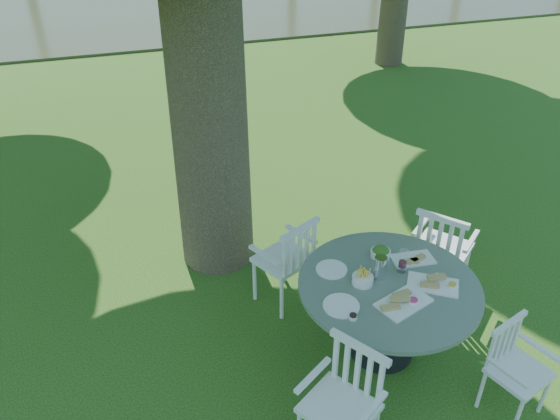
{
  "coord_description": "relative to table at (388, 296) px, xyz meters",
  "views": [
    {
      "loc": [
        -1.4,
        -4.0,
        3.64
      ],
      "look_at": [
        0.0,
        0.2,
        0.85
      ],
      "focal_mm": 35.0,
      "sensor_mm": 36.0,
      "label": 1
    }
  ],
  "objects": [
    {
      "name": "ground",
      "position": [
        -0.54,
        1.02,
        -0.63
      ],
      "size": [
        140.0,
        140.0,
        0.0
      ],
      "primitive_type": "plane",
      "color": "#193D0C",
      "rests_on": "ground"
    },
    {
      "name": "table",
      "position": [
        0.0,
        0.0,
        0.0
      ],
      "size": [
        1.49,
        1.49,
        0.76
      ],
      "color": "black",
      "rests_on": "ground"
    },
    {
      "name": "chair_ne",
      "position": [
        0.85,
        0.53,
        -0.06
      ],
      "size": [
        0.66,
        0.67,
        0.97
      ],
      "rotation": [
        0.0,
        0.0,
        -4.04
      ],
      "color": "white",
      "rests_on": "ground"
    },
    {
      "name": "chair_nw",
      "position": [
        -0.56,
        0.84,
        -0.07
      ],
      "size": [
        0.63,
        0.61,
        0.95
      ],
      "rotation": [
        0.0,
        0.0,
        -2.69
      ],
      "color": "white",
      "rests_on": "ground"
    },
    {
      "name": "chair_sw",
      "position": [
        -0.69,
        -0.74,
        -0.08
      ],
      "size": [
        0.62,
        0.63,
        0.93
      ],
      "rotation": [
        0.0,
        0.0,
        -1.01
      ],
      "color": "white",
      "rests_on": "ground"
    },
    {
      "name": "chair_se",
      "position": [
        0.64,
        -0.8,
        -0.16
      ],
      "size": [
        0.5,
        0.48,
        0.8
      ],
      "rotation": [
        0.0,
        0.0,
        0.31
      ],
      "color": "white",
      "rests_on": "ground"
    },
    {
      "name": "tableware",
      "position": [
        -0.01,
        0.06,
        0.17
      ],
      "size": [
        1.18,
        0.88,
        0.21
      ],
      "color": "white",
      "rests_on": "table"
    }
  ]
}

